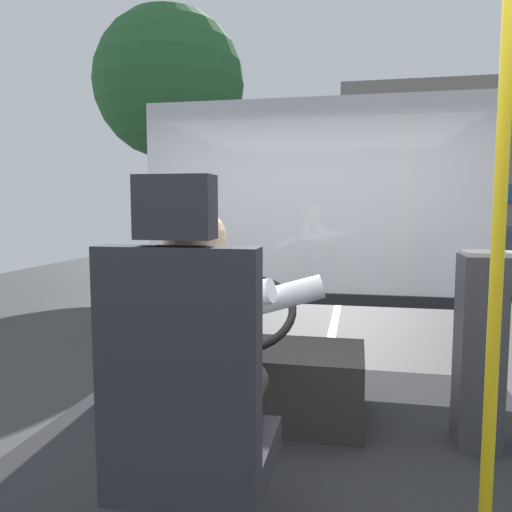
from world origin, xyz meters
name	(u,v)px	position (x,y,z in m)	size (l,w,h in m)	color
ground	(341,291)	(0.00, 8.80, -0.02)	(18.00, 44.00, 0.06)	#353535
driver_seat	(190,417)	(-0.17, -0.59, 1.16)	(0.48, 0.48, 1.27)	black
bus_driver	(202,352)	(-0.17, -0.46, 1.33)	(0.79, 0.59, 0.77)	#332D28
steering_console	(263,379)	(-0.17, 0.64, 0.85)	(1.10, 1.03, 0.86)	#282623
handrail_pole	(498,237)	(0.79, -0.23, 1.71)	(0.04, 0.04, 2.17)	gold
fare_box	(479,350)	(0.93, 0.55, 1.11)	(0.20, 0.24, 0.97)	#333338
windshield_panel	(311,225)	(0.00, 1.62, 1.68)	(2.50, 0.08, 1.48)	silver
street_tree	(169,84)	(-4.15, 9.69, 4.69)	(3.56, 3.56, 6.48)	#4C3828
shop_building	(487,172)	(5.36, 19.89, 3.15)	(11.52, 5.52, 6.31)	gray
parked_car_silver	(505,253)	(3.90, 11.39, 0.64)	(1.81, 4.22, 1.25)	silver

